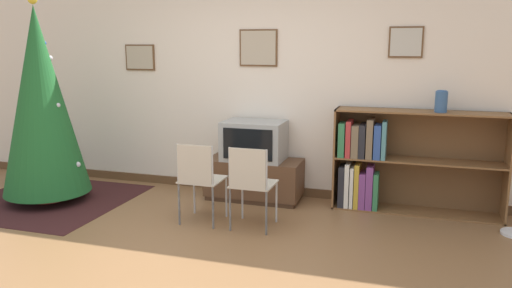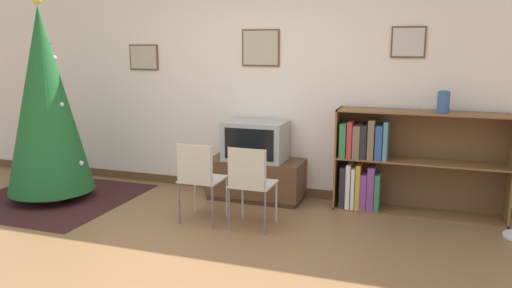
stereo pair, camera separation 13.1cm
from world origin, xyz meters
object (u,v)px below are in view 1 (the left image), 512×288
tv_console (254,179)px  television (254,141)px  bookshelf (386,162)px  vase (441,101)px  folding_chair_left (199,178)px  christmas_tree (41,102)px  folding_chair_right (251,182)px

tv_console → television: bearing=-90.0°
bookshelf → vase: size_ratio=7.82×
television → folding_chair_left: 1.00m
television → christmas_tree: bearing=-161.0°
christmas_tree → tv_console: (2.22, 0.77, -0.90)m
christmas_tree → vase: (4.19, 0.81, 0.06)m
christmas_tree → vase: 4.26m
tv_console → vase: size_ratio=4.90×
christmas_tree → folding_chair_right: size_ratio=2.77×
television → vase: size_ratio=3.11×
bookshelf → christmas_tree: bearing=-167.1°
television → folding_chair_right: bearing=-74.0°
tv_console → vase: vase is taller
christmas_tree → vase: christmas_tree is taller
christmas_tree → television: size_ratio=3.30×
folding_chair_right → bookshelf: bookshelf is taller
tv_console → folding_chair_right: folding_chair_right is taller
folding_chair_left → folding_chair_right: bearing=0.0°
folding_chair_left → bookshelf: 2.00m
christmas_tree → tv_console: size_ratio=2.09×
christmas_tree → vase: size_ratio=10.25×
christmas_tree → television: bearing=19.0°
folding_chair_left → folding_chair_right: (0.54, 0.00, 0.00)m
folding_chair_right → vase: size_ratio=3.71×
bookshelf → tv_console: bearing=-177.1°
folding_chair_left → bookshelf: (1.73, 1.01, 0.05)m
tv_console → bookshelf: (1.46, 0.07, 0.29)m
christmas_tree → folding_chair_right: christmas_tree is taller
christmas_tree → bookshelf: christmas_tree is taller
tv_console → vase: (1.96, 0.04, 0.96)m
tv_console → folding_chair_right: size_ratio=1.32×
christmas_tree → folding_chair_right: 2.58m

